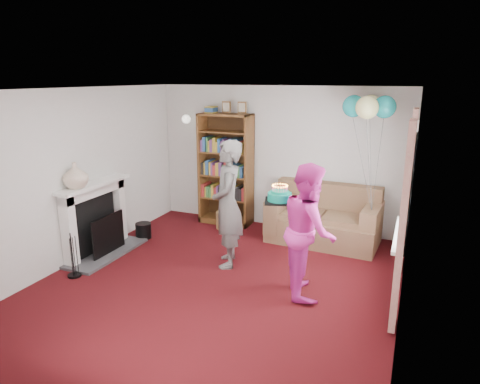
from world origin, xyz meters
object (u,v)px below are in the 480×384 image
at_px(sofa, 324,220).
at_px(person_striped, 228,204).
at_px(bookcase, 226,171).
at_px(person_magenta, 309,230).
at_px(birthday_cake, 280,197).

height_order(sofa, person_striped, person_striped).
bearing_deg(bookcase, person_magenta, -45.42).
bearing_deg(sofa, person_magenta, -81.37).
distance_m(bookcase, person_magenta, 2.92).
distance_m(sofa, person_magenta, 1.92).
height_order(bookcase, sofa, bookcase).
distance_m(sofa, person_striped, 1.91).
bearing_deg(birthday_cake, person_magenta, -17.12).
distance_m(person_magenta, birthday_cake, 0.56).
distance_m(person_striped, birthday_cake, 0.91).
bearing_deg(person_striped, bookcase, -177.52).
xyz_separation_m(sofa, person_striped, (-1.09, -1.47, 0.56)).
bearing_deg(birthday_cake, person_striped, 163.52).
xyz_separation_m(sofa, person_magenta, (0.17, -1.85, 0.49)).
bearing_deg(person_striped, birthday_cake, 51.10).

